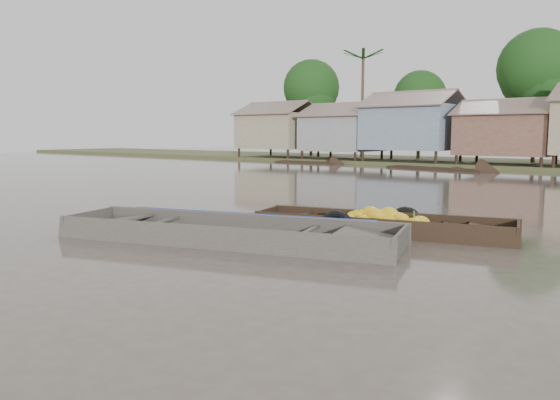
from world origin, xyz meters
The scene contains 3 objects.
ground centered at (0.00, 0.00, 0.00)m, with size 120.00×120.00×0.00m, color #4E443C.
banana_boat centered at (0.93, 2.90, 0.17)m, with size 6.01×2.80×0.83m.
viewer_boat centered at (-1.07, 0.10, 0.06)m, with size 7.58×4.00×0.59m.
Camera 1 is at (6.79, -8.13, 2.24)m, focal length 35.00 mm.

